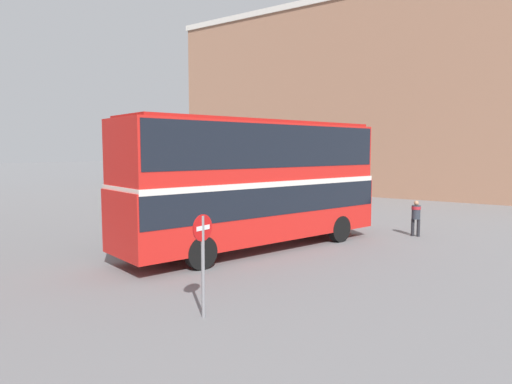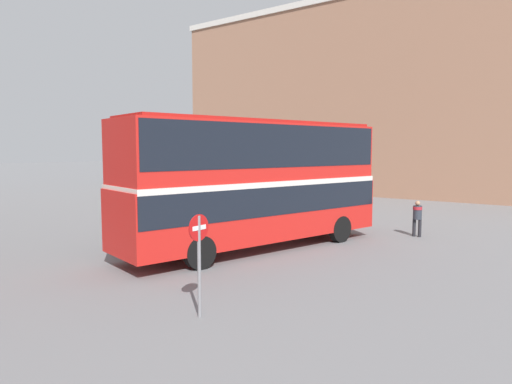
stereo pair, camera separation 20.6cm
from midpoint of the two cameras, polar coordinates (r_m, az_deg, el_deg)
name	(u,v)px [view 1 (the left image)]	position (r m, az deg, el deg)	size (l,w,h in m)	color
ground_plane	(249,244)	(18.21, -1.21, -6.51)	(240.00, 240.00, 0.00)	slate
building_row_right	(371,99)	(41.55, 14.05, 11.23)	(8.31, 36.29, 16.22)	#9E7056
double_decker_bus	(256,176)	(16.96, -0.35, 1.97)	(11.06, 5.11, 4.79)	red
pedestrian_foreground	(416,214)	(20.78, 19.10, -2.67)	(0.42, 0.42, 1.55)	#232328
no_entry_sign	(203,249)	(10.20, -7.25, -7.09)	(0.60, 0.08, 2.32)	gray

